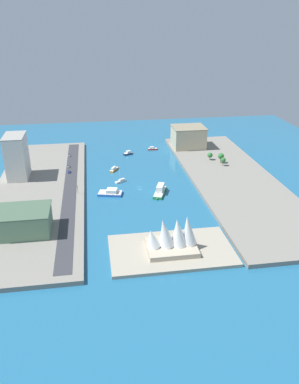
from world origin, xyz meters
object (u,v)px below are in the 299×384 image
at_px(van_white, 69,155).
at_px(hatchback_blue, 69,172).
at_px(tugboat_red, 153,149).
at_px(sailboat_small_white, 121,181).
at_px(water_taxi_orange, 114,169).
at_px(catamaran_blue, 111,193).
at_px(hotel_broad_white, 17,156).
at_px(ferry_green_doubledeck, 160,191).
at_px(sedan_silver, 69,166).
at_px(traffic_light_waterfront, 77,188).
at_px(opera_landmark, 173,236).
at_px(patrol_launch_navy, 128,153).
at_px(terminal_long_green, 24,221).
at_px(office_block_beige, 188,137).

xyz_separation_m(van_white, hatchback_blue, (-1.34, 43.66, 0.02)).
bearing_deg(van_white, tugboat_red, -169.31).
height_order(van_white, hatchback_blue, hatchback_blue).
height_order(tugboat_red, sailboat_small_white, sailboat_small_white).
height_order(water_taxi_orange, catamaran_blue, catamaran_blue).
height_order(catamaran_blue, hotel_broad_white, hotel_broad_white).
relative_size(catamaran_blue, hatchback_blue, 4.39).
bearing_deg(tugboat_red, catamaran_blue, 64.33).
bearing_deg(hatchback_blue, ferry_green_doubledeck, 146.11).
relative_size(sedan_silver, traffic_light_waterfront, 0.77).
height_order(sedan_silver, opera_landmark, opera_landmark).
bearing_deg(tugboat_red, patrol_launch_navy, 22.58).
xyz_separation_m(tugboat_red, van_white, (84.59, 15.97, 2.59)).
xyz_separation_m(sailboat_small_white, hotel_broad_white, (84.10, -17.96, 19.90)).
xyz_separation_m(terminal_long_green, office_block_beige, (-143.33, -153.01, 3.05)).
distance_m(tugboat_red, sailboat_small_white, 90.03).
xyz_separation_m(water_taxi_orange, hatchback_blue, (39.49, 6.53, 2.50)).
bearing_deg(hatchback_blue, catamaran_blue, 126.84).
xyz_separation_m(patrol_launch_navy, hotel_broad_white, (97.36, 51.44, 19.58)).
height_order(hotel_broad_white, opera_landmark, hotel_broad_white).
relative_size(water_taxi_orange, traffic_light_waterfront, 1.95).
bearing_deg(patrol_launch_navy, hotel_broad_white, 27.85).
distance_m(tugboat_red, hotel_broad_white, 140.54).
height_order(tugboat_red, traffic_light_waterfront, traffic_light_waterfront).
xyz_separation_m(terminal_long_green, sedan_silver, (-22.43, -111.16, -6.76)).
bearing_deg(sedan_silver, sailboat_small_white, 141.90).
bearing_deg(terminal_long_green, opera_landmark, 159.83).
bearing_deg(opera_landmark, van_white, -69.24).
bearing_deg(office_block_beige, patrol_launch_navy, 6.22).
bearing_deg(water_taxi_orange, catamaran_blue, 83.02).
relative_size(patrol_launch_navy, van_white, 2.47).
relative_size(sailboat_small_white, water_taxi_orange, 1.04).
relative_size(terminal_long_green, hotel_broad_white, 0.91).
bearing_deg(hotel_broad_white, sailboat_small_white, 167.95).
distance_m(sailboat_small_white, water_taxi_orange, 27.71).
bearing_deg(traffic_light_waterfront, hotel_broad_white, -40.03).
relative_size(catamaran_blue, office_block_beige, 0.62).
xyz_separation_m(catamaran_blue, traffic_light_waterfront, (24.98, -0.03, 5.49)).
xyz_separation_m(catamaran_blue, terminal_long_green, (56.57, 53.23, 8.79)).
height_order(tugboat_red, water_taxi_orange, water_taxi_orange).
distance_m(office_block_beige, hatchback_blue, 132.54).
bearing_deg(patrol_launch_navy, ferry_green_doubledeck, 99.05).
relative_size(water_taxi_orange, office_block_beige, 0.38).
distance_m(patrol_launch_navy, hotel_broad_white, 111.84).
distance_m(patrol_launch_navy, traffic_light_waterfront, 104.70).
height_order(ferry_green_doubledeck, sedan_silver, ferry_green_doubledeck).
bearing_deg(van_white, patrol_launch_navy, -175.25).
bearing_deg(hatchback_blue, tugboat_red, -144.38).
xyz_separation_m(office_block_beige, hatchback_blue, (120.02, 55.39, -9.75)).
xyz_separation_m(catamaran_blue, hatchback_blue, (33.26, -44.39, 2.09)).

